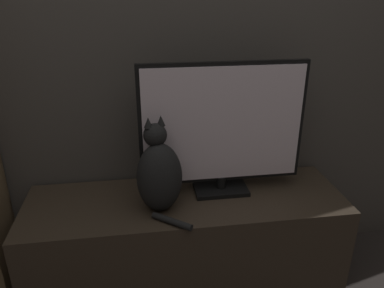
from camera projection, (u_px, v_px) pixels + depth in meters
The scene contains 4 objects.
wall_back at pixel (177, 15), 1.70m from camera, with size 4.80×0.05×2.60m.
tv_stand at pixel (186, 242), 1.86m from camera, with size 1.50×0.47×0.50m.
tv at pixel (223, 128), 1.70m from camera, with size 0.76×0.15×0.63m.
cat at pixel (159, 174), 1.62m from camera, with size 0.24×0.31×0.43m.
Camera 1 is at (-0.19, -0.56, 1.43)m, focal length 35.00 mm.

